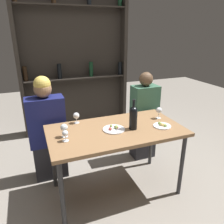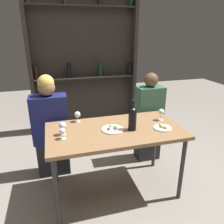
% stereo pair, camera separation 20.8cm
% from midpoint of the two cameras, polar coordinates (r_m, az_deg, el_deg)
% --- Properties ---
extents(ground_plane, '(10.00, 10.00, 0.00)m').
position_cam_midpoint_polar(ground_plane, '(2.69, 3.05, -19.58)').
color(ground_plane, gray).
extents(dining_table, '(1.40, 0.75, 0.77)m').
position_cam_midpoint_polar(dining_table, '(2.30, 3.38, -6.10)').
color(dining_table, olive).
rests_on(dining_table, ground_plane).
extents(wine_rack_wall, '(1.86, 0.21, 2.35)m').
position_cam_midpoint_polar(wine_rack_wall, '(3.92, -5.69, 12.40)').
color(wine_rack_wall, '#28231E').
rests_on(wine_rack_wall, ground_plane).
extents(wine_bottle, '(0.08, 0.08, 0.32)m').
position_cam_midpoint_polar(wine_bottle, '(2.22, 8.05, -1.49)').
color(wine_bottle, black).
rests_on(wine_bottle, dining_table).
extents(wine_glass_0, '(0.07, 0.07, 0.12)m').
position_cam_midpoint_polar(wine_glass_0, '(2.43, -6.62, -0.76)').
color(wine_glass_0, silver).
rests_on(wine_glass_0, dining_table).
extents(wine_glass_1, '(0.06, 0.06, 0.11)m').
position_cam_midpoint_polar(wine_glass_1, '(2.07, -10.01, -5.20)').
color(wine_glass_1, silver).
rests_on(wine_glass_1, dining_table).
extents(wine_glass_2, '(0.07, 0.07, 0.13)m').
position_cam_midpoint_polar(wine_glass_2, '(2.14, -10.10, -3.65)').
color(wine_glass_2, silver).
rests_on(wine_glass_2, dining_table).
extents(wine_glass_3, '(0.07, 0.07, 0.13)m').
position_cam_midpoint_polar(wine_glass_3, '(2.54, 15.08, -0.10)').
color(wine_glass_3, silver).
rests_on(wine_glass_3, dining_table).
extents(food_plate_0, '(0.19, 0.19, 0.04)m').
position_cam_midpoint_polar(food_plate_0, '(2.36, 15.55, -3.96)').
color(food_plate_0, white).
rests_on(food_plate_0, dining_table).
extents(food_plate_1, '(0.23, 0.23, 0.05)m').
position_cam_midpoint_polar(food_plate_1, '(2.25, 2.86, -4.50)').
color(food_plate_1, white).
rests_on(food_plate_1, dining_table).
extents(seated_person_left, '(0.42, 0.22, 1.27)m').
position_cam_midpoint_polar(seated_person_left, '(2.72, -13.61, -4.39)').
color(seated_person_left, '#26262B').
rests_on(seated_person_left, ground_plane).
extents(seated_person_right, '(0.35, 0.22, 1.23)m').
position_cam_midpoint_polar(seated_person_right, '(3.04, 11.49, -2.10)').
color(seated_person_right, '#26262B').
rests_on(seated_person_right, ground_plane).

